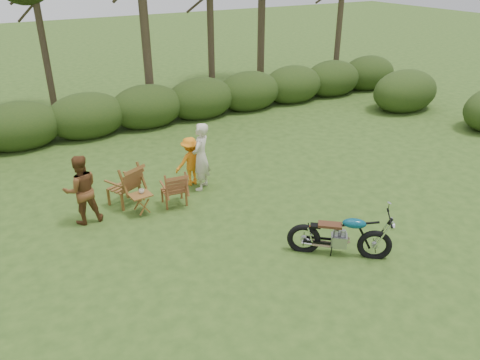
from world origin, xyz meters
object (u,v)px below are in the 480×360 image
adult_a (202,188)px  child (192,184)px  lawn_chair_right (175,204)px  lawn_chair_left (125,203)px  adult_b (87,221)px  motorcycle (337,254)px  cup (141,191)px  side_table (141,204)px

adult_a → child: adult_a is taller
lawn_chair_right → lawn_chair_left: bearing=-25.4°
lawn_chair_left → adult_b: (-0.99, -0.39, 0.00)m
lawn_chair_right → adult_a: bearing=-149.1°
motorcycle → lawn_chair_right: (-2.01, 3.46, 0.00)m
adult_a → child: (-0.13, 0.35, 0.00)m
lawn_chair_left → cup: size_ratio=8.40×
lawn_chair_left → child: bearing=159.6°
motorcycle → lawn_chair_left: (-3.01, 4.07, 0.00)m
side_table → motorcycle: bearing=-50.3°
adult_a → adult_b: (-2.91, -0.21, 0.00)m
cup → adult_b: bearing=168.8°
adult_b → adult_a: bearing=-175.6°
motorcycle → child: bearing=145.3°
adult_b → child: size_ratio=1.24×
adult_b → child: adult_b is taller
side_table → adult_b: 1.24m
lawn_chair_right → cup: cup is taller
lawn_chair_left → adult_b: adult_b is taller
lawn_chair_left → cup: (0.23, -0.63, 0.54)m
child → motorcycle: bearing=99.9°
cup → adult_a: adult_a is taller
side_table → child: (1.59, 0.84, -0.25)m
motorcycle → adult_a: adult_a is taller
motorcycle → child: size_ratio=1.50×
lawn_chair_left → adult_b: bearing=-4.4°
side_table → lawn_chair_left: bearing=105.6°
motorcycle → adult_b: bearing=176.6°
side_table → cup: bearing=46.3°
lawn_chair_right → cup: size_ratio=7.19×
motorcycle → cup: cup is taller
motorcycle → adult_a: 4.04m
cup → adult_b: adult_b is taller
motorcycle → side_table: 4.42m
side_table → child: size_ratio=0.39×
child → lawn_chair_right: bearing=38.6°
cup → lawn_chair_left: bearing=110.2°
motorcycle → adult_b: adult_b is taller
side_table → adult_a: (1.73, 0.49, -0.25)m
lawn_chair_right → side_table: (-0.81, -0.07, 0.25)m
cup → child: (1.55, 0.80, -0.54)m
adult_a → child: size_ratio=1.36×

